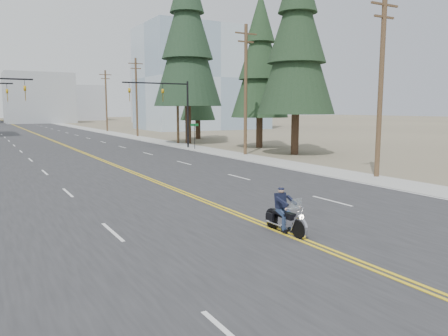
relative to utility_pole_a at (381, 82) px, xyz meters
name	(u,v)px	position (x,y,z in m)	size (l,w,h in m)	color
ground_plane	(304,241)	(-12.50, -8.00, -5.73)	(400.00, 400.00, 0.00)	#776D56
road	(34,133)	(-12.50, 62.00, -5.73)	(20.00, 200.00, 0.01)	#303033
sidewalk_right	(102,131)	(-1.00, 62.00, -5.73)	(3.00, 200.00, 0.01)	#A5A5A0
traffic_mast_right	(170,101)	(-3.52, 24.00, -0.79)	(7.10, 0.26, 7.00)	black
street_sign	(195,132)	(-1.70, 22.00, -3.93)	(0.90, 0.06, 2.62)	black
utility_pole_a	(381,82)	(0.00, 0.00, 0.00)	(2.20, 0.30, 11.00)	brown
utility_pole_b	(246,88)	(0.00, 15.00, 0.25)	(2.20, 0.30, 11.50)	brown
utility_pole_c	(178,95)	(0.00, 30.00, 0.00)	(2.20, 0.30, 11.00)	brown
utility_pole_d	(137,96)	(0.00, 45.00, 0.25)	(2.20, 0.30, 11.50)	brown
utility_pole_e	(106,100)	(0.00, 62.00, 0.00)	(2.20, 0.30, 11.00)	brown
glass_building	(202,79)	(19.50, 62.00, 4.27)	(24.00, 16.00, 20.00)	#9EB5CC
haze_bldg_b	(39,98)	(-4.50, 117.00, 1.27)	(18.00, 14.00, 14.00)	#ADB2B7
haze_bldg_c	(164,92)	(27.50, 102.00, 3.27)	(16.00, 12.00, 18.00)	#B7BCC6
haze_bldg_e	(82,103)	(12.50, 142.00, 0.27)	(14.00, 14.00, 12.00)	#B7BCC6
motorcyclist	(286,211)	(-12.45, -6.97, -4.96)	(0.85, 1.98, 1.54)	black
conifer_near	(297,36)	(4.02, 12.91, 4.81)	(6.93, 6.93, 18.35)	#382619
conifer_mid	(260,59)	(5.17, 20.29, 3.54)	(6.06, 6.06, 16.16)	#382619
conifer_tall	(187,34)	(1.00, 29.24, 7.04)	(8.01, 8.01, 22.25)	#382619
conifer_far	(198,84)	(5.49, 35.66, 1.68)	(4.82, 4.82, 12.92)	#382619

